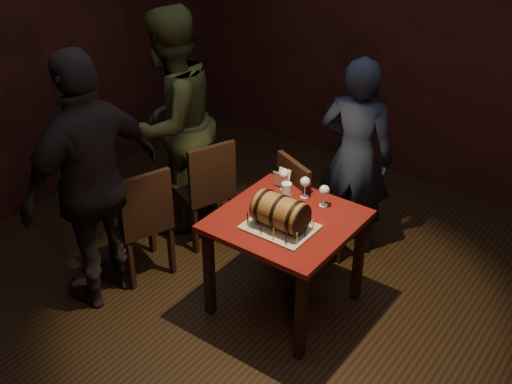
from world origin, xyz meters
TOP-DOWN VIEW (x-y plane):
  - room_shell at (0.00, 0.00)m, footprint 5.04×5.04m
  - pub_table at (0.14, 0.16)m, footprint 0.90×0.90m
  - cake_board at (0.17, 0.04)m, footprint 0.45×0.35m
  - barrel_cake at (0.17, 0.04)m, footprint 0.40×0.24m
  - birthday_candles at (0.17, 0.04)m, footprint 0.40×0.30m
  - wine_glass_left at (-0.10, 0.48)m, footprint 0.07×0.07m
  - wine_glass_mid at (0.09, 0.47)m, footprint 0.07×0.07m
  - wine_glass_right at (0.26, 0.45)m, footprint 0.07×0.07m
  - pint_of_ale at (0.02, 0.34)m, footprint 0.07×0.07m
  - menu_card at (-0.13, 0.50)m, footprint 0.10×0.05m
  - chair_back at (-0.05, 0.69)m, footprint 0.53×0.53m
  - chair_left_rear at (-0.82, 0.46)m, footprint 0.52×0.52m
  - chair_left_front at (-0.92, -0.17)m, footprint 0.51×0.51m
  - person_back at (0.14, 1.13)m, footprint 0.65×0.50m
  - person_left_rear at (-1.25, 0.54)m, footprint 0.75×0.94m
  - person_left_front at (-1.01, -0.49)m, footprint 0.51×1.13m

SIDE VIEW (x-z plane):
  - chair_back at x=-0.05m, z-range 0.06..0.99m
  - chair_left_rear at x=-0.82m, z-range 0.06..0.99m
  - chair_left_front at x=-0.92m, z-range 0.06..0.99m
  - pub_table at x=0.14m, z-range 0.27..1.02m
  - cake_board at x=0.17m, z-range 0.75..0.76m
  - birthday_candles at x=0.17m, z-range 0.76..0.85m
  - person_back at x=0.14m, z-range 0.00..1.62m
  - menu_card at x=-0.13m, z-range 0.75..0.88m
  - pint_of_ale at x=0.02m, z-range 0.75..0.90m
  - wine_glass_mid at x=0.09m, z-range 0.79..0.95m
  - wine_glass_left at x=-0.10m, z-range 0.79..0.95m
  - wine_glass_right at x=0.26m, z-range 0.79..0.95m
  - barrel_cake at x=0.17m, z-range 0.75..0.99m
  - person_left_rear at x=-1.25m, z-range 0.00..1.89m
  - person_left_front at x=-1.01m, z-range 0.00..1.89m
  - room_shell at x=0.00m, z-range 0.00..2.80m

